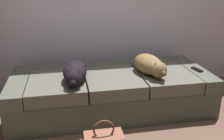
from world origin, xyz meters
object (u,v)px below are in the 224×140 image
Objects in this scene: couch at (111,91)px; tv_remote at (197,69)px; dog_tan at (150,65)px; dog_dark at (75,73)px.

tv_remote reaches higher than couch.
dog_tan is (0.41, -0.12, 0.33)m from couch.
dog_dark is 1.39m from tv_remote.
dog_tan reaches higher than dog_dark.
dog_dark is 3.83× the size of tv_remote.
dog_dark is 0.82m from dog_tan.
dog_tan reaches higher than couch.
dog_dark is 0.96× the size of dog_tan.
dog_tan is 3.99× the size of tv_remote.
tv_remote is (0.57, 0.01, -0.09)m from dog_tan.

